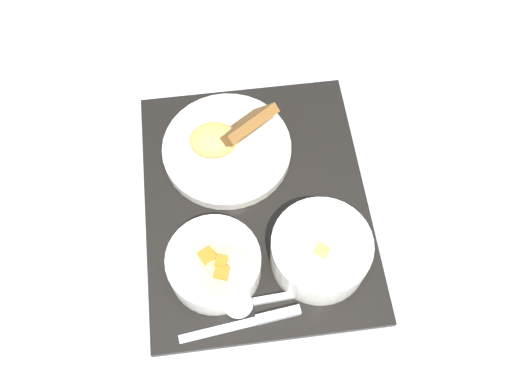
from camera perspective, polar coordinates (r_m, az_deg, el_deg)
ground_plane at (r=0.81m, az=0.00°, el=-1.32°), size 4.00×4.00×0.00m
serving_tray at (r=0.81m, az=0.00°, el=-1.13°), size 0.45×0.38×0.01m
bowl_salad at (r=0.73m, az=-4.41°, el=-7.54°), size 0.13×0.13×0.06m
bowl_soup at (r=0.74m, az=6.81°, el=-6.09°), size 0.14×0.14×0.06m
plate_main at (r=0.83m, az=-3.10°, el=4.96°), size 0.20×0.20×0.09m
knife at (r=0.74m, az=0.55°, el=-13.24°), size 0.02×0.16×0.01m
spoon at (r=0.74m, az=0.63°, el=-11.33°), size 0.04×0.16×0.01m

